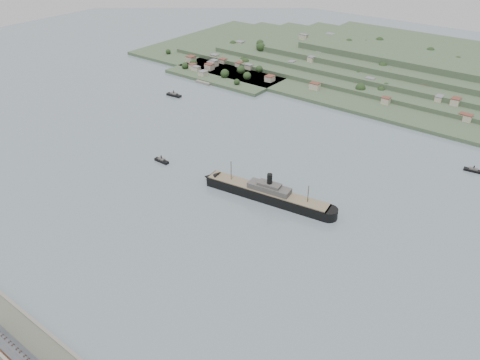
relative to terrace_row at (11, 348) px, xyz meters
The scene contains 7 objects.
ground 168.46m from the terrace_row, 86.59° to the left, with size 1400.00×1400.00×0.00m, color slate.
terrace_row is the anchor object (origin of this frame).
far_peninsula 562.42m from the terrace_row, 86.14° to the left, with size 760.00×309.00×30.00m.
steamship 202.17m from the terrace_row, 85.06° to the left, with size 116.69×28.80×28.05m.
tugboat 213.34m from the terrace_row, 114.62° to the left, with size 14.85×3.96×6.68m.
ferry_west 371.92m from the terrace_row, 121.44° to the left, with size 19.78×7.25×7.25m.
ferry_east 373.10m from the terrace_row, 68.23° to the left, with size 15.82×6.13×5.78m.
Camera 1 is at (180.72, -223.31, 205.12)m, focal length 35.00 mm.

